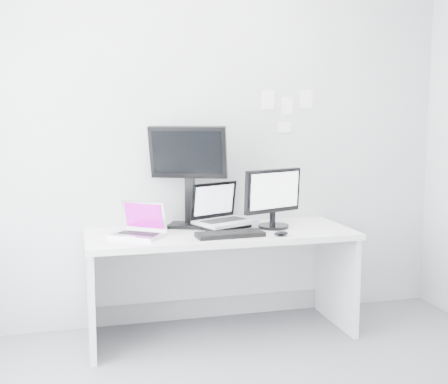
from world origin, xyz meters
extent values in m
plane|color=silver|center=(0.00, 1.60, 1.35)|extent=(3.60, 0.00, 3.60)
cube|color=white|center=(0.00, 1.25, 0.36)|extent=(1.80, 0.70, 0.73)
cube|color=#BCBCC1|center=(-0.57, 1.21, 0.85)|extent=(0.40, 0.38, 0.24)
cube|color=black|center=(-0.12, 1.55, 0.81)|extent=(0.10, 0.10, 0.17)
cube|color=#B9BCC0|center=(0.06, 1.34, 0.89)|extent=(0.48, 0.43, 0.32)
cube|color=black|center=(-0.18, 1.44, 1.09)|extent=(0.57, 0.39, 0.73)
cube|color=black|center=(0.39, 1.27, 0.94)|extent=(0.51, 0.37, 0.43)
cube|color=black|center=(0.02, 1.06, 0.74)|extent=(0.45, 0.18, 0.03)
ellipsoid|color=black|center=(0.34, 0.99, 0.75)|extent=(0.11, 0.09, 0.03)
cube|color=white|center=(0.45, 1.59, 1.62)|extent=(0.10, 0.00, 0.14)
cube|color=white|center=(0.60, 1.59, 1.58)|extent=(0.09, 0.00, 0.13)
cube|color=white|center=(0.75, 1.59, 1.63)|extent=(0.10, 0.00, 0.14)
cube|color=white|center=(0.58, 1.59, 1.42)|extent=(0.11, 0.00, 0.08)
camera|label=1|loc=(-0.93, -2.42, 1.51)|focal=45.60mm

